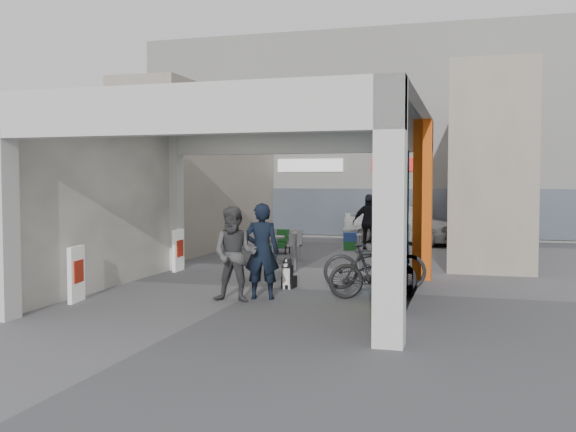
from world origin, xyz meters
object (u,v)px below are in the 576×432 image
(produce_stand, at_px, (273,244))
(man_elderly, at_px, (394,249))
(bicycle_rear, at_px, (373,271))
(man_back_turned, at_px, (235,254))
(cafe_set, at_px, (272,250))
(border_collie, at_px, (288,276))
(white_van, at_px, (402,223))
(man_crates, at_px, (369,223))
(bicycle_front, at_px, (375,262))
(man_with_dog, at_px, (262,251))

(produce_stand, xyz_separation_m, man_elderly, (4.18, -4.93, 0.45))
(bicycle_rear, bearing_deg, man_back_turned, 89.07)
(cafe_set, height_order, border_collie, cafe_set)
(cafe_set, relative_size, man_back_turned, 0.81)
(border_collie, height_order, bicycle_rear, bicycle_rear)
(man_elderly, relative_size, white_van, 0.35)
(border_collie, relative_size, man_elderly, 0.44)
(white_van, bearing_deg, cafe_set, 179.64)
(produce_stand, relative_size, man_elderly, 0.75)
(man_crates, xyz_separation_m, white_van, (0.70, 3.00, -0.17))
(man_crates, bearing_deg, cafe_set, 51.76)
(man_elderly, bearing_deg, produce_stand, 139.59)
(border_collie, xyz_separation_m, bicycle_front, (1.69, 0.41, 0.29))
(bicycle_rear, bearing_deg, white_van, -21.47)
(man_elderly, bearing_deg, border_collie, -141.62)
(cafe_set, relative_size, bicycle_front, 0.67)
(man_elderly, distance_m, white_van, 9.25)
(bicycle_front, xyz_separation_m, bicycle_rear, (0.12, -1.03, -0.04))
(border_collie, distance_m, bicycle_front, 1.76)
(man_back_turned, bearing_deg, white_van, 76.53)
(cafe_set, bearing_deg, man_elderly, -40.43)
(produce_stand, relative_size, white_van, 0.26)
(man_back_turned, relative_size, man_elderly, 1.16)
(man_crates, relative_size, bicycle_rear, 1.06)
(white_van, bearing_deg, man_with_dog, -161.84)
(man_elderly, relative_size, bicycle_rear, 0.88)
(border_collie, bearing_deg, cafe_set, 114.73)
(white_van, bearing_deg, bicycle_front, -152.42)
(man_back_turned, xyz_separation_m, bicycle_rear, (2.34, 1.02, -0.35))
(cafe_set, bearing_deg, border_collie, -68.57)
(man_crates, relative_size, white_van, 0.42)
(man_elderly, bearing_deg, bicycle_front, -104.05)
(cafe_set, xyz_separation_m, man_with_dog, (1.51, -5.47, 0.58))
(cafe_set, xyz_separation_m, bicycle_rear, (3.46, -4.84, 0.21))
(produce_stand, xyz_separation_m, man_with_dog, (2.04, -7.29, 0.60))
(cafe_set, height_order, man_crates, man_crates)
(border_collie, xyz_separation_m, man_with_dog, (-0.14, -1.26, 0.63))
(border_collie, distance_m, bicycle_rear, 1.93)
(bicycle_front, bearing_deg, cafe_set, 26.31)
(produce_stand, height_order, man_crates, man_crates)
(produce_stand, height_order, border_collie, produce_stand)
(border_collie, relative_size, man_back_turned, 0.38)
(produce_stand, bearing_deg, white_van, 66.66)
(border_collie, xyz_separation_m, man_crates, (0.53, 7.33, 0.63))
(produce_stand, distance_m, white_van, 5.50)
(bicycle_front, distance_m, bicycle_rear, 1.04)
(border_collie, relative_size, bicycle_front, 0.31)
(border_collie, distance_m, man_back_turned, 1.83)
(man_elderly, height_order, white_van, man_elderly)
(cafe_set, xyz_separation_m, white_van, (2.89, 6.11, 0.42))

